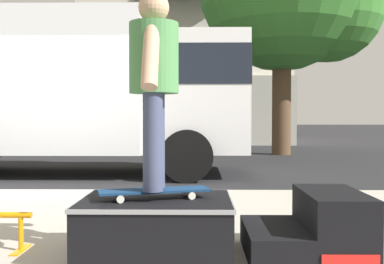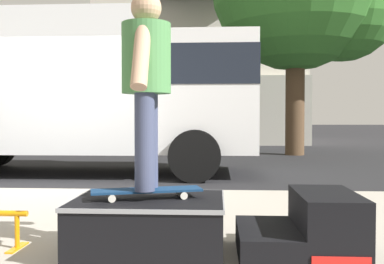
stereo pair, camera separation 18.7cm
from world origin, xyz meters
The scene contains 7 objects.
ground_plane centered at (0.00, 0.00, 0.00)m, with size 140.00×140.00×0.00m, color black.
skate_box centered at (2.05, -3.39, 0.33)m, with size 1.07×0.80×0.40m.
kicker_ramp centered at (3.18, -3.40, 0.31)m, with size 0.83×0.77×0.45m.
skateboard centered at (2.04, -3.41, 0.58)m, with size 0.80×0.41×0.07m.
skater_kid centered at (2.04, -3.41, 1.43)m, with size 0.35×0.73×1.43m.
box_truck centered at (-0.17, 2.20, 1.70)m, with size 6.91×2.63×3.05m.
house_behind centered at (1.76, 15.47, 4.24)m, with size 9.54×8.23×8.40m.
Camera 2 is at (2.54, -6.55, 1.09)m, focal length 41.84 mm.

